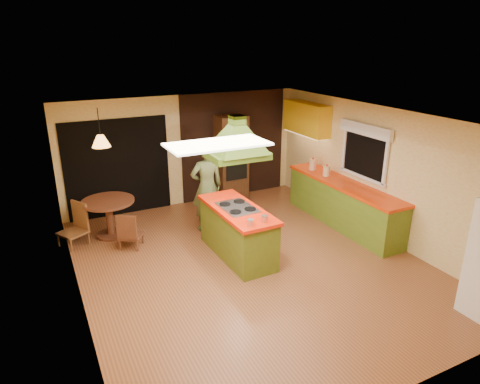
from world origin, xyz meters
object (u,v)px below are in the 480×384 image
man (207,187)px  wall_oven (231,159)px  kitchen_island (237,231)px  dining_table (109,211)px  canister_large (313,164)px

man → wall_oven: (1.15, 1.31, 0.11)m
kitchen_island → dining_table: size_ratio=1.84×
kitchen_island → canister_large: (2.46, 1.25, 0.58)m
kitchen_island → man: (-0.05, 1.26, 0.44)m
man → wall_oven: bearing=-129.6°
man → dining_table: (-1.82, 0.55, -0.38)m
kitchen_island → dining_table: (-1.87, 1.81, 0.06)m
dining_table → wall_oven: bearing=14.2°
man → dining_table: man is taller
wall_oven → dining_table: size_ratio=2.03×
dining_table → kitchen_island: bearing=-44.1°
kitchen_island → wall_oven: bearing=65.6°
kitchen_island → man: bearing=91.1°
man → canister_large: (2.51, -0.01, 0.14)m
kitchen_island → canister_large: canister_large is taller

